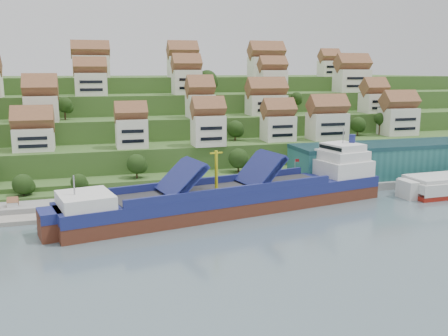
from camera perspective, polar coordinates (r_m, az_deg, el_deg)
name	(u,v)px	position (r m, az deg, el deg)	size (l,w,h in m)	color
ground	(244,210)	(123.48, 2.26, -4.84)	(300.00, 300.00, 0.00)	slate
quay	(293,187)	(143.82, 7.94, -2.17)	(180.00, 14.00, 2.20)	gray
hillside	(169,124)	(220.57, -6.30, 5.04)	(260.00, 128.00, 31.00)	#2D4C1E
hillside_village	(190,97)	(178.04, -3.87, 8.12)	(157.11, 64.07, 28.30)	white
hillside_trees	(173,122)	(162.84, -5.81, 5.29)	(141.95, 62.01, 30.79)	#213C14
warehouse	(388,159)	(159.86, 18.24, 0.95)	(60.00, 15.00, 10.00)	#246461
flagpole	(295,171)	(137.37, 8.14, -0.34)	(1.28, 0.16, 8.00)	gray
cargo_ship	(240,197)	(122.40, 1.88, -3.30)	(83.64, 28.67, 18.41)	#542819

